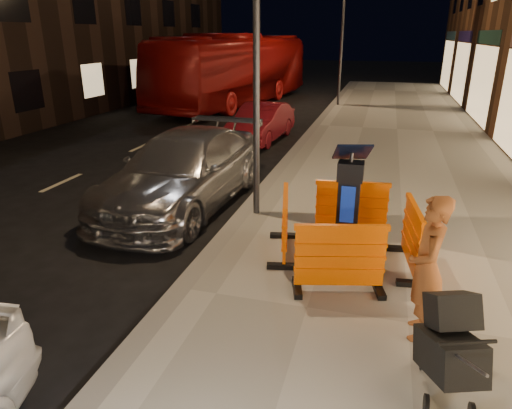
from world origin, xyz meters
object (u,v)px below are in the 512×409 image
(barrier_kerbside, at_px, (285,224))
(bus_doubledecker, at_px, (237,104))
(parking_kiosk, at_px, (348,207))
(barrier_bldgside, at_px, (412,238))
(man, at_px, (427,269))
(barrier_front, at_px, (340,258))
(barrier_back, at_px, (351,209))
(stroller, at_px, (451,351))
(car_red, at_px, (261,141))
(car_silver, at_px, (186,204))

(barrier_kerbside, bearing_deg, bus_doubledecker, 8.94)
(parking_kiosk, distance_m, barrier_kerbside, 1.03)
(barrier_bldgside, distance_m, man, 1.70)
(barrier_front, relative_size, barrier_back, 1.00)
(stroller, bearing_deg, barrier_bldgside, 76.01)
(barrier_kerbside, distance_m, bus_doubledecker, 17.31)
(barrier_front, relative_size, man, 0.73)
(barrier_front, xyz_separation_m, barrier_back, (0.00, 1.90, 0.00))
(parking_kiosk, height_order, man, parking_kiosk)
(car_red, relative_size, bus_doubledecker, 0.30)
(parking_kiosk, xyz_separation_m, stroller, (1.20, -2.56, -0.39))
(barrier_front, bearing_deg, car_silver, 126.20)
(parking_kiosk, height_order, barrier_front, parking_kiosk)
(barrier_front, bearing_deg, car_red, 96.51)
(barrier_back, bearing_deg, car_silver, 157.82)
(parking_kiosk, height_order, barrier_back, parking_kiosk)
(car_silver, distance_m, stroller, 6.56)
(barrier_kerbside, distance_m, stroller, 3.34)
(barrier_bldgside, bearing_deg, barrier_kerbside, 82.54)
(barrier_front, bearing_deg, barrier_bldgside, 30.54)
(barrier_back, bearing_deg, man, -75.39)
(car_red, height_order, man, man)
(car_red, bearing_deg, barrier_front, -64.67)
(parking_kiosk, height_order, bus_doubledecker, parking_kiosk)
(barrier_front, relative_size, bus_doubledecker, 0.10)
(barrier_front, height_order, barrier_kerbside, same)
(barrier_front, bearing_deg, stroller, -67.61)
(parking_kiosk, xyz_separation_m, barrier_kerbside, (-0.95, 0.00, -0.39))
(barrier_back, relative_size, barrier_bldgside, 1.00)
(barrier_bldgside, distance_m, stroller, 2.57)
(barrier_front, relative_size, car_silver, 0.24)
(car_red, distance_m, man, 11.09)
(car_red, bearing_deg, man, -61.11)
(barrier_front, bearing_deg, barrier_kerbside, 120.54)
(barrier_front, height_order, barrier_bldgside, same)
(car_silver, height_order, car_red, car_silver)
(man, distance_m, stroller, 0.99)
(barrier_front, distance_m, man, 1.28)
(car_red, distance_m, bus_doubledecker, 8.53)
(parking_kiosk, height_order, car_silver, parking_kiosk)
(car_red, bearing_deg, barrier_bldgside, -57.27)
(parking_kiosk, xyz_separation_m, man, (1.00, -1.66, -0.02))
(stroller, bearing_deg, car_silver, 116.79)
(car_silver, distance_m, man, 5.88)
(parking_kiosk, bearing_deg, car_red, 103.65)
(parking_kiosk, distance_m, man, 1.94)
(car_silver, xyz_separation_m, man, (4.53, -3.60, 1.00))
(parking_kiosk, relative_size, man, 1.02)
(bus_doubledecker, xyz_separation_m, stroller, (8.18, -18.77, 0.63))
(barrier_kerbside, height_order, car_silver, barrier_kerbside)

